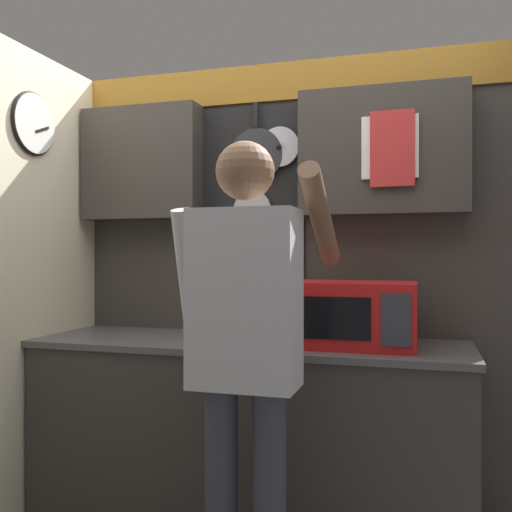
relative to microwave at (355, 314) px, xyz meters
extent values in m
cube|color=#38332D|center=(-0.50, 0.02, -0.62)|extent=(2.01, 0.61, 0.89)
cube|color=#4C4C4C|center=(-0.50, 0.02, -0.16)|extent=(2.04, 0.64, 0.03)
cube|color=#38332D|center=(-0.50, 0.34, 0.10)|extent=(2.61, 0.04, 2.31)
cube|color=#99661E|center=(-0.50, 0.31, 1.16)|extent=(2.57, 0.02, 0.19)
cube|color=#38332D|center=(-1.18, 0.24, 0.76)|extent=(0.66, 0.16, 0.60)
cube|color=#38332D|center=(0.10, 0.24, 0.76)|extent=(0.79, 0.16, 0.60)
cube|color=black|center=(-0.57, 0.31, 0.47)|extent=(0.55, 0.01, 1.14)
cylinder|color=#2D2D33|center=(-0.54, 0.29, 0.78)|extent=(0.28, 0.02, 0.28)
cube|color=black|center=(-0.54, 0.28, 0.99)|extent=(0.02, 0.02, 0.13)
cylinder|color=#B7B7BC|center=(-0.56, 0.29, 0.50)|extent=(0.20, 0.02, 0.20)
cube|color=black|center=(-0.56, 0.28, 0.67)|extent=(0.02, 0.02, 0.14)
cylinder|color=silver|center=(-0.42, 0.29, 0.82)|extent=(0.21, 0.01, 0.21)
sphere|color=black|center=(-0.42, 0.27, 0.82)|extent=(0.03, 0.03, 0.03)
cylinder|color=silver|center=(-0.73, 0.29, 0.17)|extent=(0.01, 0.01, 0.16)
ellipsoid|color=silver|center=(-0.73, 0.29, 0.07)|extent=(0.05, 0.01, 0.05)
cylinder|color=silver|center=(-0.65, 0.29, 0.15)|extent=(0.01, 0.01, 0.20)
ellipsoid|color=silver|center=(-0.65, 0.29, 0.03)|extent=(0.06, 0.01, 0.05)
cylinder|color=silver|center=(-0.57, 0.29, 0.16)|extent=(0.01, 0.01, 0.17)
ellipsoid|color=silver|center=(-0.57, 0.29, 0.06)|extent=(0.05, 0.01, 0.05)
cylinder|color=red|center=(-0.49, 0.29, 0.13)|extent=(0.01, 0.01, 0.23)
ellipsoid|color=red|center=(-0.49, 0.29, 0.01)|extent=(0.05, 0.01, 0.04)
cylinder|color=silver|center=(-0.41, 0.29, 0.17)|extent=(0.01, 0.01, 0.16)
ellipsoid|color=silver|center=(-0.41, 0.29, 0.07)|extent=(0.04, 0.01, 0.04)
cube|color=white|center=(0.14, 0.15, 0.76)|extent=(0.26, 0.02, 0.29)
cube|color=red|center=(0.15, 0.14, 0.75)|extent=(0.20, 0.02, 0.35)
cube|color=beige|center=(-1.54, -0.38, 0.10)|extent=(0.04, 1.60, 2.31)
cylinder|color=white|center=(-1.51, -0.22, 0.90)|extent=(0.02, 0.29, 0.29)
torus|color=black|center=(-1.51, -0.22, 0.90)|extent=(0.02, 0.31, 0.31)
cube|color=black|center=(-1.50, -0.17, 0.88)|extent=(0.01, 0.10, 0.05)
cube|color=red|center=(0.00, 0.00, 0.00)|extent=(0.53, 0.39, 0.28)
cube|color=black|center=(-0.06, -0.19, 0.00)|extent=(0.29, 0.01, 0.18)
cube|color=#333338|center=(0.19, -0.19, 0.00)|extent=(0.12, 0.01, 0.21)
cube|color=brown|center=(-0.35, 0.00, -0.05)|extent=(0.12, 0.16, 0.19)
cylinder|color=black|center=(-0.39, -0.03, 0.09)|extent=(0.02, 0.03, 0.09)
cylinder|color=black|center=(-0.36, -0.03, 0.08)|extent=(0.02, 0.02, 0.05)
cylinder|color=black|center=(-0.34, -0.03, 0.08)|extent=(0.02, 0.03, 0.06)
cylinder|color=black|center=(-0.32, -0.03, 0.07)|extent=(0.02, 0.02, 0.05)
cylinder|color=white|center=(-0.71, 0.00, -0.07)|extent=(0.12, 0.12, 0.15)
cylinder|color=silver|center=(-0.70, -0.02, 0.01)|extent=(0.04, 0.02, 0.19)
cylinder|color=tan|center=(-0.72, 0.01, 0.02)|extent=(0.03, 0.03, 0.20)
cylinder|color=red|center=(-0.72, 0.00, 0.02)|extent=(0.02, 0.05, 0.20)
cylinder|color=silver|center=(-0.70, 0.01, 0.02)|extent=(0.03, 0.01, 0.21)
cylinder|color=#383842|center=(-0.41, -0.61, -0.63)|extent=(0.12, 0.12, 0.85)
cylinder|color=#383842|center=(-0.23, -0.61, -0.63)|extent=(0.12, 0.12, 0.85)
cube|color=#BCBCBC|center=(-0.32, -0.61, 0.11)|extent=(0.38, 0.22, 0.64)
sphere|color=brown|center=(-0.32, -0.61, 0.56)|extent=(0.21, 0.21, 0.21)
cylinder|color=#BCBCBC|center=(-0.55, -0.57, 0.15)|extent=(0.08, 0.23, 0.57)
cylinder|color=brown|center=(-0.09, -0.37, 0.41)|extent=(0.08, 0.52, 0.37)
camera|label=1|loc=(0.30, -2.55, 0.26)|focal=40.00mm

